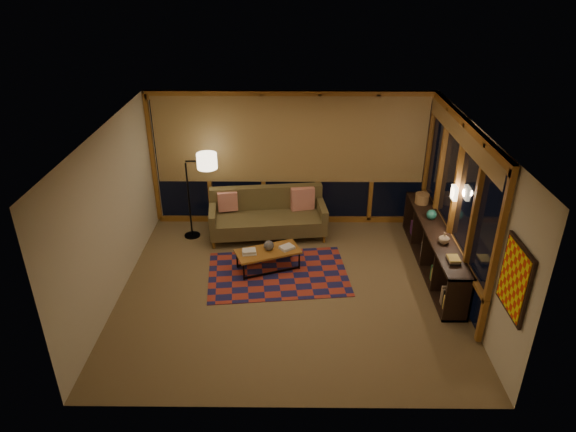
{
  "coord_description": "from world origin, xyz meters",
  "views": [
    {
      "loc": [
        0.04,
        -7.01,
        4.91
      ],
      "look_at": [
        -0.03,
        0.25,
        1.22
      ],
      "focal_mm": 32.0,
      "sensor_mm": 36.0,
      "label": 1
    }
  ],
  "objects_px": {
    "sofa": "(268,215)",
    "coffee_table": "(268,260)",
    "floor_lamp": "(189,196)",
    "bookshelf": "(433,248)"
  },
  "relations": [
    {
      "from": "coffee_table",
      "to": "floor_lamp",
      "type": "relative_size",
      "value": 0.64
    },
    {
      "from": "floor_lamp",
      "to": "bookshelf",
      "type": "distance_m",
      "value": 4.57
    },
    {
      "from": "sofa",
      "to": "coffee_table",
      "type": "xyz_separation_m",
      "value": [
        0.06,
        -1.18,
        -0.27
      ]
    },
    {
      "from": "floor_lamp",
      "to": "bookshelf",
      "type": "xyz_separation_m",
      "value": [
        4.41,
        -1.11,
        -0.47
      ]
    },
    {
      "from": "floor_lamp",
      "to": "bookshelf",
      "type": "height_order",
      "value": "floor_lamp"
    },
    {
      "from": "sofa",
      "to": "floor_lamp",
      "type": "bearing_deg",
      "value": 173.54
    },
    {
      "from": "sofa",
      "to": "floor_lamp",
      "type": "height_order",
      "value": "floor_lamp"
    },
    {
      "from": "coffee_table",
      "to": "bookshelf",
      "type": "height_order",
      "value": "bookshelf"
    },
    {
      "from": "sofa",
      "to": "bookshelf",
      "type": "xyz_separation_m",
      "value": [
        2.92,
        -1.11,
        -0.07
      ]
    },
    {
      "from": "coffee_table",
      "to": "sofa",
      "type": "bearing_deg",
      "value": 71.67
    }
  ]
}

